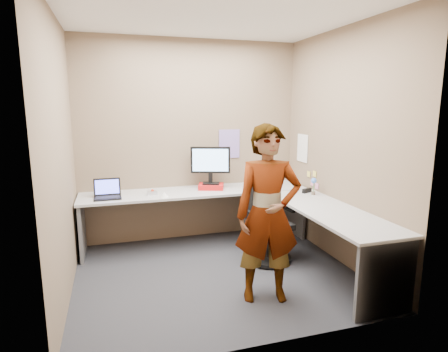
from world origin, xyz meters
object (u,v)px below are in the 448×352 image
object	(u,v)px
office_chair	(266,226)
person	(268,214)
desk	(243,210)
monitor	(210,162)

from	to	relation	value
office_chair	person	xyz separation A→B (m)	(-0.36, -0.85, 0.42)
desk	person	bearing A→B (deg)	-96.51
monitor	office_chair	bearing A→B (deg)	-41.69
monitor	person	world-z (taller)	person
office_chair	person	bearing A→B (deg)	-120.34
person	office_chair	bearing A→B (deg)	79.56
desk	monitor	world-z (taller)	monitor
desk	monitor	size ratio (longest dim) A/B	5.82
desk	person	size ratio (longest dim) A/B	1.78
person	desk	bearing A→B (deg)	95.97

